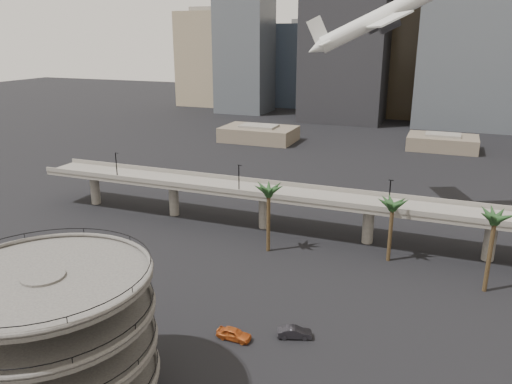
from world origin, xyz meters
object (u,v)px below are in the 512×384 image
at_px(parking_ramp, 51,330).
at_px(car_b, 295,332).
at_px(overpass, 315,201).
at_px(airborne_jet, 381,17).
at_px(car_a, 234,334).

bearing_deg(parking_ramp, car_b, 47.73).
bearing_deg(overpass, car_b, -78.83).
xyz_separation_m(parking_ramp, overpass, (13.00, 59.00, -2.50)).
bearing_deg(overpass, parking_ramp, -102.43).
height_order(airborne_jet, car_b, airborne_jet).
relative_size(airborne_jet, car_a, 6.23).
relative_size(parking_ramp, overpass, 0.17).
xyz_separation_m(parking_ramp, car_b, (20.25, 22.28, -9.05)).
height_order(car_a, car_b, car_a).
distance_m(parking_ramp, airborne_jet, 84.88).
relative_size(parking_ramp, car_a, 4.60).
bearing_deg(car_b, parking_ramp, 118.14).
bearing_deg(parking_ramp, overpass, 77.57).
height_order(overpass, car_a, overpass).
bearing_deg(car_a, airborne_jet, -7.40).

